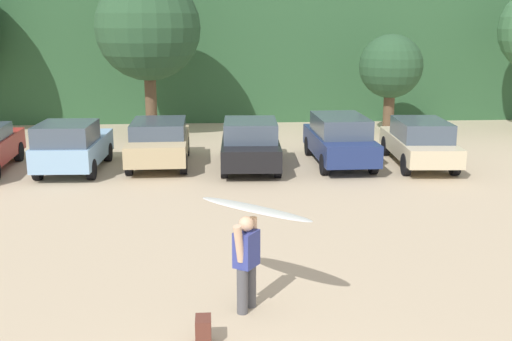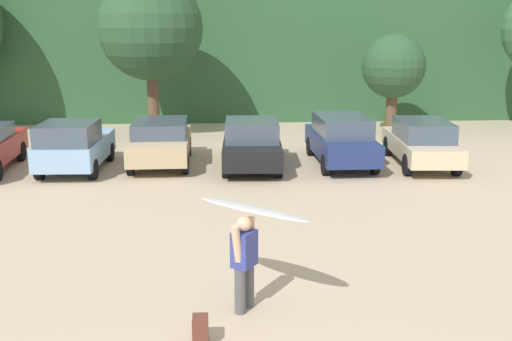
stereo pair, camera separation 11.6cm
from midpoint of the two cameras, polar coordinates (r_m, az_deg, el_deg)
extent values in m
cube|color=#2D5633|center=(35.51, -3.42, 11.68)|extent=(108.00, 12.00, 7.08)
cylinder|color=brown|center=(26.27, -9.92, 6.02)|extent=(0.49, 0.49, 2.74)
sphere|color=#284C2D|center=(26.05, -10.22, 13.02)|extent=(4.33, 4.33, 4.33)
cylinder|color=brown|center=(27.43, 12.19, 5.23)|extent=(0.48, 0.48, 1.79)
sphere|color=#284C2D|center=(27.21, 12.41, 9.52)|extent=(2.73, 2.73, 2.73)
cylinder|color=black|center=(23.19, -21.48, 1.66)|extent=(0.25, 0.69, 0.68)
cube|color=#84ADD1|center=(21.07, -16.82, 1.88)|extent=(1.96, 3.98, 0.74)
cube|color=#3F4C5B|center=(20.19, -17.51, 3.34)|extent=(1.76, 2.08, 0.65)
cylinder|color=black|center=(22.59, -17.99, 1.61)|extent=(0.24, 0.66, 0.65)
cylinder|color=black|center=(22.19, -13.86, 1.68)|extent=(0.24, 0.66, 0.65)
cylinder|color=black|center=(20.17, -19.93, 0.05)|extent=(0.24, 0.66, 0.65)
cylinder|color=black|center=(19.72, -15.33, 0.10)|extent=(0.24, 0.66, 0.65)
cube|color=tan|center=(21.20, -9.21, 2.35)|extent=(2.00, 4.29, 0.68)
cube|color=#3F4C5B|center=(21.18, -9.26, 3.96)|extent=(1.82, 2.51, 0.50)
cylinder|color=black|center=(22.72, -11.11, 2.16)|extent=(0.23, 0.70, 0.69)
cylinder|color=black|center=(22.59, -6.70, 2.26)|extent=(0.23, 0.70, 0.69)
cylinder|color=black|center=(20.00, -11.97, 0.54)|extent=(0.23, 0.70, 0.69)
cylinder|color=black|center=(19.85, -6.96, 0.64)|extent=(0.23, 0.70, 0.69)
cube|color=black|center=(20.59, -0.71, 2.07)|extent=(2.06, 4.42, 0.68)
cube|color=#3F4C5B|center=(20.31, -0.70, 3.81)|extent=(1.82, 2.31, 0.65)
cylinder|color=black|center=(22.07, -2.97, 1.95)|extent=(0.24, 0.62, 0.61)
cylinder|color=black|center=(22.09, 1.44, 1.98)|extent=(0.24, 0.62, 0.61)
cylinder|color=black|center=(19.27, -3.16, 0.20)|extent=(0.24, 0.62, 0.61)
cylinder|color=black|center=(19.30, 1.89, 0.23)|extent=(0.24, 0.62, 0.61)
cube|color=navy|center=(21.25, 7.65, 2.46)|extent=(1.86, 4.59, 0.71)
cube|color=#3F4C5B|center=(21.07, 7.74, 4.23)|extent=(1.69, 2.68, 0.65)
cylinder|color=black|center=(22.61, 4.81, 2.30)|extent=(0.23, 0.69, 0.69)
cylinder|color=black|center=(22.93, 8.78, 2.35)|extent=(0.23, 0.69, 0.69)
cylinder|color=black|center=(19.72, 6.26, 0.57)|extent=(0.23, 0.69, 0.69)
cylinder|color=black|center=(20.09, 10.77, 0.65)|extent=(0.23, 0.69, 0.69)
cube|color=beige|center=(21.69, 14.83, 2.24)|extent=(2.03, 4.70, 0.60)
cube|color=#3F4C5B|center=(21.35, 15.10, 3.73)|extent=(1.75, 2.52, 0.63)
cylinder|color=black|center=(23.01, 11.93, 2.28)|extent=(0.26, 0.72, 0.71)
cylinder|color=black|center=(23.40, 15.69, 2.25)|extent=(0.26, 0.72, 0.71)
cylinder|color=black|center=(20.12, 13.72, 0.55)|extent=(0.26, 0.72, 0.71)
cylinder|color=black|center=(20.56, 17.97, 0.55)|extent=(0.26, 0.72, 0.71)
cylinder|color=#4C4C51|center=(10.46, -1.63, -11.22)|extent=(0.19, 0.19, 0.81)
cylinder|color=#4C4C51|center=(10.69, -0.81, -10.66)|extent=(0.19, 0.19, 0.81)
cube|color=#333D8C|center=(10.30, -1.24, -7.33)|extent=(0.49, 0.51, 0.62)
sphere|color=#D8AD8C|center=(10.15, -1.25, -5.02)|extent=(0.26, 0.26, 0.26)
cylinder|color=#D8AD8C|center=(10.06, -1.91, -6.87)|extent=(0.26, 0.30, 0.67)
cylinder|color=#D8AD8C|center=(10.42, -0.60, -6.11)|extent=(0.19, 0.19, 0.65)
ellipsoid|color=white|center=(10.22, -0.45, -3.62)|extent=(2.14, 1.99, 0.18)
cube|color=#592D23|center=(9.64, -5.31, -14.76)|extent=(0.24, 0.34, 0.45)
camera|label=1|loc=(0.06, -90.23, -0.06)|focal=42.71mm
camera|label=2|loc=(0.06, 89.77, 0.06)|focal=42.71mm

